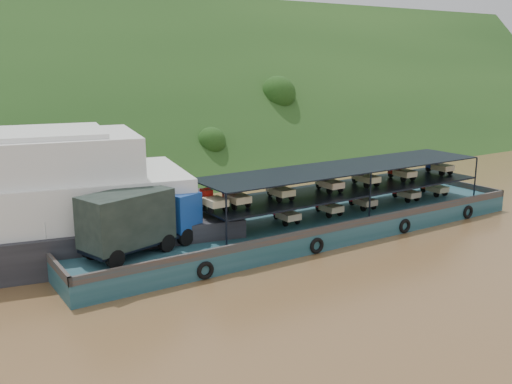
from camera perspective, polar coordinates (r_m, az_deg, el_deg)
ground at (r=38.78m, az=4.92°, el=-5.09°), size 160.00×160.00×0.00m
hillside at (r=69.90m, az=-13.50°, el=2.81°), size 140.00×39.60×39.60m
cargo_barge at (r=39.32m, az=3.60°, el=-2.93°), size 35.00×7.18×4.89m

